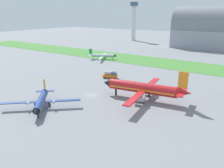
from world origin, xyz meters
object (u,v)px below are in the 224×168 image
Objects in this scene: airplane_taxiing_turboprop at (102,56)px; fuel_truck_near_gate at (110,75)px; control_tower at (134,18)px; airplane_foreground_turboprop at (41,100)px; airplane_midfield_jet at (144,88)px.

fuel_truck_near_gate is (30.12, -33.54, -0.86)m from airplane_taxiing_turboprop.
fuel_truck_near_gate is at bearing -63.99° from control_tower.
airplane_midfield_jet is at bearing 95.76° from airplane_foreground_turboprop.
airplane_midfield_jet is 0.82× the size of control_tower.
control_tower is at bearing -67.66° from airplane_midfield_jet.
control_tower is (-66.49, 136.23, 21.42)m from fuel_truck_near_gate.
airplane_midfield_jet is at bearing -70.11° from airplane_taxiing_turboprop.
airplane_taxiing_turboprop is 1.06× the size of airplane_foreground_turboprop.
control_tower is (-91.93, 152.02, 18.91)m from airplane_midfield_jet.
airplane_midfield_jet is (22.81, 25.45, 1.42)m from airplane_foreground_turboprop.
airplane_midfield_jet is (55.57, -49.33, 1.66)m from airplane_taxiing_turboprop.
airplane_foreground_turboprop is 0.59× the size of airplane_midfield_jet.
airplane_foreground_turboprop is at bearing -94.85° from airplane_taxiing_turboprop.
airplane_foreground_turboprop is at bearing -110.77° from fuel_truck_near_gate.
airplane_midfield_jet reaches higher than airplane_taxiing_turboprop.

